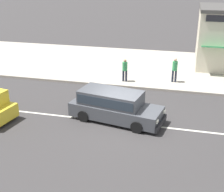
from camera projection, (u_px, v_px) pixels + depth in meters
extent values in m
plane|color=#383535|center=(121.00, 123.00, 15.90)|extent=(160.00, 160.00, 0.00)
cube|color=silver|center=(121.00, 123.00, 15.90)|extent=(50.40, 0.14, 0.01)
cube|color=#ADA393|center=(147.00, 66.00, 24.78)|extent=(68.00, 10.00, 0.15)
cylinder|color=black|center=(6.00, 110.00, 16.54)|extent=(0.63, 0.32, 0.60)
cube|color=#47494F|center=(116.00, 111.00, 15.99)|extent=(4.91, 2.54, 0.70)
cube|color=#47494F|center=(111.00, 97.00, 15.83)|extent=(3.39, 2.10, 0.70)
cube|color=#28333D|center=(111.00, 97.00, 15.83)|extent=(3.27, 2.11, 0.45)
cube|color=black|center=(161.00, 123.00, 15.16)|extent=(0.43, 1.68, 0.28)
cube|color=white|center=(164.00, 112.00, 15.54)|extent=(0.12, 0.25, 0.14)
cube|color=white|center=(157.00, 122.00, 14.52)|extent=(0.12, 0.25, 0.14)
cylinder|color=black|center=(148.00, 113.00, 16.20)|extent=(0.63, 0.33, 0.60)
cylinder|color=black|center=(137.00, 127.00, 14.83)|extent=(0.63, 0.33, 0.60)
cylinder|color=black|center=(98.00, 104.00, 17.31)|extent=(0.63, 0.33, 0.60)
cylinder|color=black|center=(84.00, 116.00, 15.94)|extent=(0.63, 0.33, 0.60)
cylinder|color=#232838|center=(123.00, 76.00, 21.14)|extent=(0.14, 0.14, 0.77)
cylinder|color=#232838|center=(126.00, 76.00, 21.10)|extent=(0.14, 0.14, 0.77)
cylinder|color=#389956|center=(125.00, 66.00, 20.86)|extent=(0.34, 0.34, 0.58)
sphere|color=tan|center=(125.00, 61.00, 20.71)|extent=(0.21, 0.21, 0.21)
cylinder|color=#232838|center=(173.00, 76.00, 21.01)|extent=(0.14, 0.14, 0.82)
cylinder|color=#232838|center=(176.00, 76.00, 20.97)|extent=(0.14, 0.14, 0.82)
cylinder|color=#389956|center=(175.00, 66.00, 20.71)|extent=(0.34, 0.34, 0.62)
sphere|color=#D6AD89|center=(175.00, 60.00, 20.55)|extent=(0.22, 0.22, 0.22)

